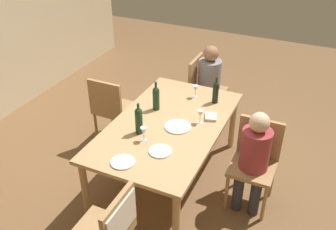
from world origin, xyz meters
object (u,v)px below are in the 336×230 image
Objects in this scene: wine_bottle_tall_green at (216,92)px; dinner_plate_guest_left at (160,151)px; person_man_bearded at (254,155)px; wine_glass_near_left at (195,89)px; dinner_plate_host at (123,162)px; dinner_plate_guest_right at (178,127)px; wine_glass_centre at (144,131)px; wine_glass_near_right at (200,114)px; dining_table at (168,129)px; chair_far_right at (111,106)px; chair_right_end at (203,86)px; person_woman_host at (211,80)px; chair_near at (255,157)px; wine_bottle_short_olive at (139,120)px; wine_bottle_dark_red at (156,98)px; chair_left_end at (112,227)px.

wine_bottle_tall_green is 1.12m from dinner_plate_guest_left.
person_man_bearded is 1.12m from wine_glass_near_left.
dinner_plate_host is (-1.41, 0.15, -0.10)m from wine_glass_near_left.
wine_glass_near_left reaches higher than dinner_plate_guest_right.
wine_glass_centre reaches higher than dinner_plate_host.
dining_table is at bearing 116.57° from wine_glass_near_right.
chair_far_right reaches higher than wine_glass_near_left.
dinner_plate_host and dinner_plate_guest_right have the same top height.
wine_bottle_tall_green reaches higher than dining_table.
dining_table is 0.72m from wine_bottle_tall_green.
dinner_plate_guest_left is (-1.80, -0.23, 0.22)m from chair_right_end.
dinner_plate_host is 0.80× the size of dinner_plate_guest_right.
person_woman_host is 3.55× the size of wine_bottle_tall_green.
chair_far_right is 6.17× the size of wine_glass_centre.
person_woman_host reaches higher than dinner_plate_host.
wine_bottle_short_olive is at bearing 18.08° from chair_near.
wine_glass_centre is (-0.10, -0.10, -0.05)m from wine_bottle_short_olive.
dinner_plate_host is at bearing 163.63° from wine_bottle_tall_green.
wine_glass_near_left is 1.00× the size of wine_glass_near_right.
chair_right_end is 2.09m from dinner_plate_host.
dinner_plate_guest_right is at bearing -122.68° from wine_bottle_dark_red.
wine_bottle_dark_red is 1.50× the size of dinner_plate_host.
wine_bottle_short_olive is 1.51× the size of dinner_plate_guest_left.
wine_bottle_dark_red is at bearing 8.17° from dinner_plate_host.
person_woman_host is at bearing 2.12° from chair_left_end.
wine_bottle_short_olive reaches higher than wine_glass_centre.
dining_table is at bearing -130.66° from wine_bottle_dark_red.
chair_far_right is 2.91× the size of wine_bottle_tall_green.
dinner_plate_guest_right is (-0.65, 0.18, -0.13)m from wine_bottle_tall_green.
wine_bottle_dark_red is 2.26× the size of wine_glass_centre.
wine_bottle_tall_green is (0.62, -0.31, 0.21)m from dining_table.
wine_bottle_dark_red reaches higher than dining_table.
dinner_plate_host is at bearing 163.07° from dinner_plate_guest_right.
chair_near is (0.09, -0.93, -0.14)m from dining_table.
wine_glass_near_left is (1.97, 0.07, 0.25)m from chair_left_end.
chair_right_end is 6.17× the size of wine_glass_near_right.
wine_bottle_short_olive is 0.41m from dinner_plate_guest_left.
wine_glass_centre is at bearing -165.26° from wine_bottle_dark_red.
chair_near is 1.63m from chair_left_end.
wine_glass_centre is (-1.02, 0.14, 0.00)m from wine_glass_near_left.
wine_glass_centre is (-1.00, 0.39, -0.03)m from wine_bottle_tall_green.
person_man_bearded reaches higher than wine_bottle_short_olive.
chair_right_end is 2.73× the size of wine_bottle_dark_red.
wine_bottle_tall_green is 1.41× the size of dinner_plate_host.
wine_glass_near_right reaches higher than dinner_plate_guest_right.
person_man_bearded is 1.27m from dinner_plate_host.
chair_right_end is at bearing 0.05° from wine_glass_centre.
person_man_bearded reaches higher than dinner_plate_guest_left.
chair_near is 1.00× the size of chair_left_end.
wine_glass_centre is (-1.70, 0.11, 0.20)m from person_woman_host.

